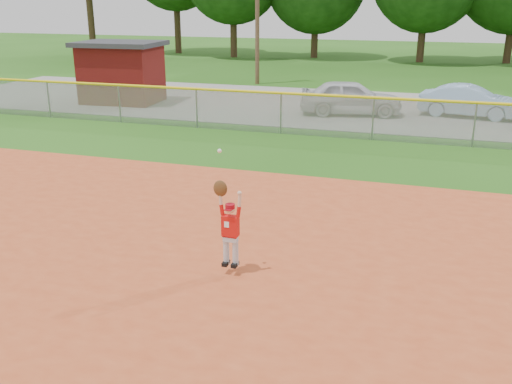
% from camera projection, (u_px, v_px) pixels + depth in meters
% --- Properties ---
extents(ground, '(120.00, 120.00, 0.00)m').
position_uv_depth(ground, '(311.00, 256.00, 11.10)').
color(ground, '#245713').
rests_on(ground, ground).
extents(clay_infield, '(24.00, 16.00, 0.04)m').
position_uv_depth(clay_infield, '(268.00, 338.00, 8.38)').
color(clay_infield, '#B84621').
rests_on(clay_infield, ground).
extents(parking_strip, '(44.00, 10.00, 0.03)m').
position_uv_depth(parking_strip, '(387.00, 110.00, 25.53)').
color(parking_strip, gray).
rests_on(parking_strip, ground).
extents(car_white_a, '(4.53, 2.49, 1.46)m').
position_uv_depth(car_white_a, '(351.00, 97.00, 24.18)').
color(car_white_a, silver).
rests_on(car_white_a, parking_strip).
extents(car_blue, '(4.12, 1.94, 1.31)m').
position_uv_depth(car_blue, '(469.00, 101.00, 23.71)').
color(car_blue, '#8FB1D5').
rests_on(car_blue, parking_strip).
extents(utility_shed, '(3.96, 3.17, 2.85)m').
position_uv_depth(utility_shed, '(122.00, 72.00, 26.85)').
color(utility_shed, '#4E0D0B').
rests_on(utility_shed, ground).
extents(outfield_fence, '(40.06, 0.10, 1.55)m').
position_uv_depth(outfield_fence, '(373.00, 115.00, 19.84)').
color(outfield_fence, gray).
rests_on(outfield_fence, ground).
extents(ballplayer, '(0.52, 0.22, 2.15)m').
position_uv_depth(ballplayer, '(229.00, 224.00, 10.04)').
color(ballplayer, silver).
rests_on(ballplayer, ground).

